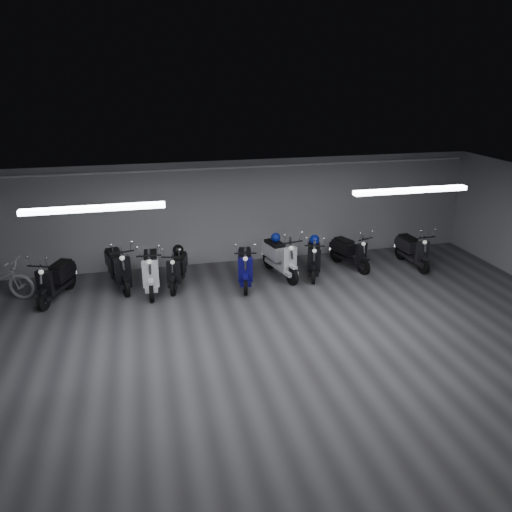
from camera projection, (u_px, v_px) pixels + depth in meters
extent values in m
cube|color=#3B3B3E|center=(276.00, 356.00, 9.04)|extent=(14.00, 10.00, 0.01)
cube|color=gray|center=(279.00, 209.00, 8.06)|extent=(14.00, 10.00, 0.01)
cube|color=gray|center=(227.00, 213.00, 13.11)|extent=(14.00, 0.01, 2.80)
cube|color=white|center=(94.00, 208.00, 8.35)|extent=(2.40, 0.18, 0.08)
cube|color=white|center=(411.00, 190.00, 9.64)|extent=(2.40, 0.18, 0.08)
cylinder|color=white|center=(227.00, 168.00, 12.61)|extent=(13.60, 0.05, 0.05)
sphere|color=navy|center=(314.00, 240.00, 12.58)|extent=(0.26, 0.26, 0.26)
sphere|color=navy|center=(276.00, 238.00, 12.49)|extent=(0.25, 0.25, 0.25)
sphere|color=black|center=(178.00, 250.00, 11.91)|extent=(0.27, 0.27, 0.27)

